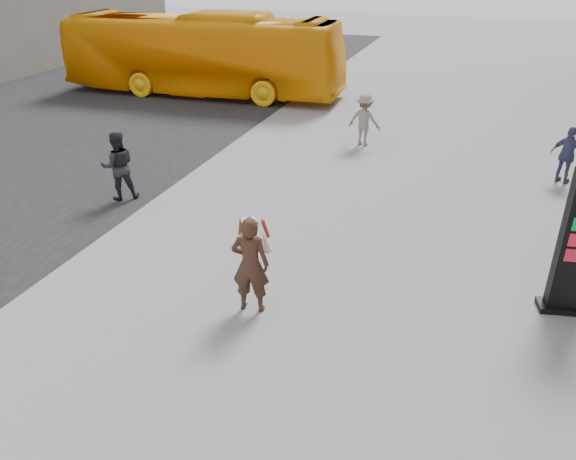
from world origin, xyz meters
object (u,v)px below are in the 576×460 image
(bus, at_px, (202,54))
(pedestrian_b, at_px, (364,120))
(pedestrian_a, at_px, (118,166))
(pedestrian_c, at_px, (568,155))
(woman, at_px, (250,263))

(bus, bearing_deg, pedestrian_b, -122.41)
(pedestrian_a, bearing_deg, pedestrian_b, -166.51)
(pedestrian_a, height_order, pedestrian_c, pedestrian_a)
(woman, height_order, bus, bus)
(woman, distance_m, pedestrian_b, 9.72)
(woman, xyz_separation_m, bus, (-8.20, 14.41, 0.76))
(bus, relative_size, pedestrian_c, 7.79)
(bus, xyz_separation_m, pedestrian_a, (3.20, -10.97, -0.81))
(pedestrian_a, relative_size, pedestrian_c, 1.13)
(bus, height_order, pedestrian_b, bus)
(pedestrian_b, bearing_deg, pedestrian_c, 176.12)
(woman, xyz_separation_m, pedestrian_b, (-0.12, 9.72, -0.09))
(pedestrian_a, height_order, pedestrian_b, pedestrian_a)
(woman, xyz_separation_m, pedestrian_a, (-5.00, 3.45, -0.05))
(pedestrian_b, distance_m, pedestrian_c, 5.99)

